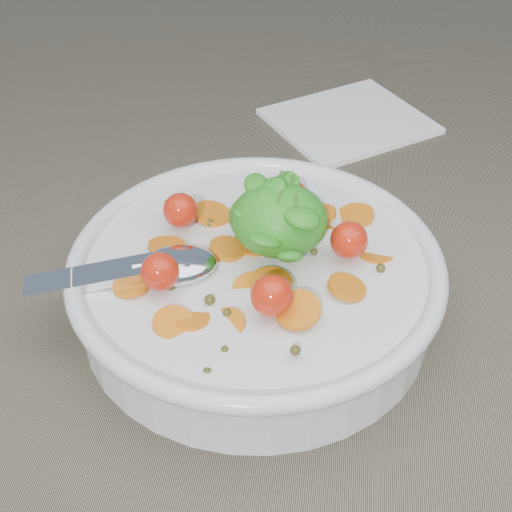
# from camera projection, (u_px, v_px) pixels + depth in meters

# --- Properties ---
(ground) EXTENTS (6.00, 6.00, 0.00)m
(ground) POSITION_uv_depth(u_px,v_px,m) (269.00, 295.00, 0.53)
(ground) COLOR #756A54
(ground) RESTS_ON ground
(bowl) EXTENTS (0.28, 0.26, 0.11)m
(bowl) POSITION_uv_depth(u_px,v_px,m) (256.00, 280.00, 0.50)
(bowl) COLOR silver
(bowl) RESTS_ON ground
(napkin) EXTENTS (0.19, 0.19, 0.01)m
(napkin) POSITION_uv_depth(u_px,v_px,m) (349.00, 121.00, 0.73)
(napkin) COLOR white
(napkin) RESTS_ON ground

